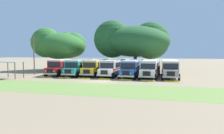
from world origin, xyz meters
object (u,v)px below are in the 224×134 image
at_px(parked_bus_slot_1, 80,66).
at_px(broad_shade_tree, 135,41).
at_px(utility_pole, 34,54).
at_px(parked_bus_slot_3, 114,67).
at_px(parked_bus_slot_5, 151,67).
at_px(secondary_tree, 61,45).
at_px(parked_bus_slot_4, 133,67).
at_px(parked_bus_slot_6, 170,67).
at_px(parked_bus_slot_0, 64,66).
at_px(parked_bus_slot_2, 97,66).
at_px(waiting_shelter, 11,63).

height_order(parked_bus_slot_1, broad_shade_tree, broad_shade_tree).
bearing_deg(utility_pole, parked_bus_slot_3, 9.40).
height_order(parked_bus_slot_5, secondary_tree, secondary_tree).
bearing_deg(secondary_tree, parked_bus_slot_1, -45.82).
distance_m(parked_bus_slot_1, parked_bus_slot_4, 9.97).
distance_m(parked_bus_slot_6, broad_shade_tree, 14.48).
bearing_deg(parked_bus_slot_0, parked_bus_slot_2, 90.50).
bearing_deg(parked_bus_slot_2, parked_bus_slot_5, 84.16).
xyz_separation_m(parked_bus_slot_1, parked_bus_slot_4, (9.97, -0.17, 0.00)).
bearing_deg(utility_pole, parked_bus_slot_4, 6.30).
relative_size(parked_bus_slot_2, waiting_shelter, 3.02).
xyz_separation_m(parked_bus_slot_1, parked_bus_slot_5, (13.09, -0.03, 0.00)).
height_order(parked_bus_slot_6, utility_pole, utility_pole).
xyz_separation_m(broad_shade_tree, secondary_tree, (-17.06, -2.98, -0.90)).
distance_m(parked_bus_slot_2, parked_bus_slot_4, 6.95).
bearing_deg(waiting_shelter, utility_pole, 87.70).
distance_m(parked_bus_slot_0, parked_bus_slot_4, 13.31).
relative_size(parked_bus_slot_0, parked_bus_slot_6, 1.01).
bearing_deg(parked_bus_slot_0, parked_bus_slot_5, 85.84).
relative_size(parked_bus_slot_2, broad_shade_tree, 0.65).
height_order(parked_bus_slot_5, utility_pole, utility_pole).
bearing_deg(parked_bus_slot_6, parked_bus_slot_3, -88.98).
height_order(parked_bus_slot_1, parked_bus_slot_4, same).
distance_m(parked_bus_slot_5, utility_pole, 21.55).
bearing_deg(utility_pole, parked_bus_slot_2, 13.83).
relative_size(parked_bus_slot_3, secondary_tree, 0.87).
height_order(parked_bus_slot_3, parked_bus_slot_6, same).
bearing_deg(broad_shade_tree, parked_bus_slot_5, -68.94).
bearing_deg(parked_bus_slot_6, parked_bus_slot_5, -80.13).
bearing_deg(parked_bus_slot_0, secondary_tree, -152.50).
relative_size(parked_bus_slot_1, secondary_tree, 0.88).
xyz_separation_m(parked_bus_slot_0, parked_bus_slot_2, (6.40, 0.45, 0.00)).
xyz_separation_m(parked_bus_slot_1, parked_bus_slot_3, (6.43, 0.25, 0.00)).
relative_size(parked_bus_slot_4, utility_pole, 1.54).
distance_m(parked_bus_slot_3, parked_bus_slot_6, 9.78).
bearing_deg(parked_bus_slot_5, parked_bus_slot_6, 103.05).
distance_m(broad_shade_tree, waiting_shelter, 26.37).
relative_size(parked_bus_slot_1, parked_bus_slot_6, 1.01).
bearing_deg(secondary_tree, broad_shade_tree, 9.92).
bearing_deg(parked_bus_slot_3, utility_pole, -79.62).
height_order(parked_bus_slot_4, parked_bus_slot_6, same).
relative_size(parked_bus_slot_2, secondary_tree, 0.87).
height_order(parked_bus_slot_3, broad_shade_tree, broad_shade_tree).
xyz_separation_m(parked_bus_slot_1, parked_bus_slot_6, (16.21, 0.56, 0.00)).
relative_size(parked_bus_slot_0, utility_pole, 1.55).
bearing_deg(parked_bus_slot_1, parked_bus_slot_2, 97.73).
bearing_deg(broad_shade_tree, utility_pole, -140.39).
xyz_separation_m(parked_bus_slot_0, parked_bus_slot_5, (16.42, -0.18, 0.00)).
relative_size(parked_bus_slot_1, parked_bus_slot_5, 1.00).
relative_size(parked_bus_slot_0, parked_bus_slot_4, 1.00).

